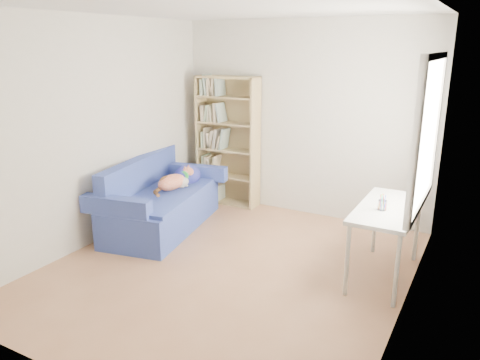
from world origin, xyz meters
name	(u,v)px	position (x,y,z in m)	size (l,w,h in m)	color
ground	(229,268)	(0.00, 0.00, 0.00)	(4.00, 4.00, 0.00)	#8E5F40
room_shell	(238,114)	(0.10, 0.03, 1.64)	(3.54, 4.04, 2.62)	silver
sofa	(161,202)	(-1.35, 0.60, 0.34)	(1.17, 1.94, 0.88)	navy
bookshelf	(228,146)	(-1.08, 1.84, 0.85)	(0.93, 0.29, 1.85)	tan
desk	(387,214)	(1.46, 0.60, 0.67)	(0.54, 1.19, 0.75)	white
pen_cup	(382,204)	(1.42, 0.48, 0.81)	(0.08, 0.08, 0.16)	white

